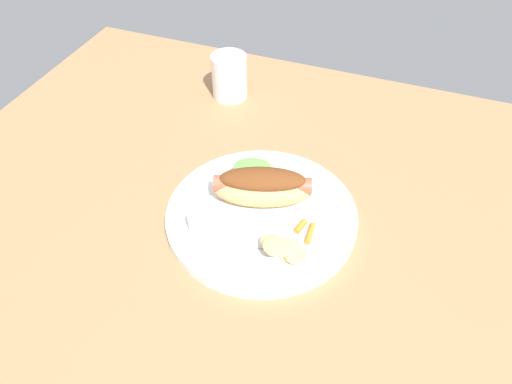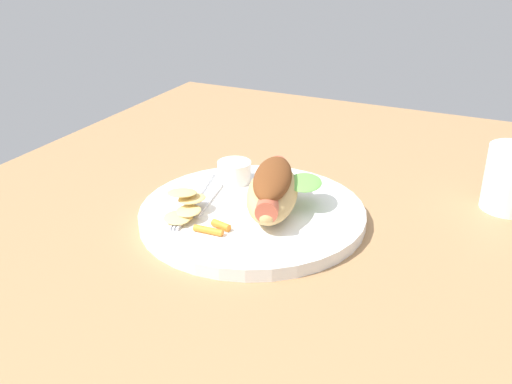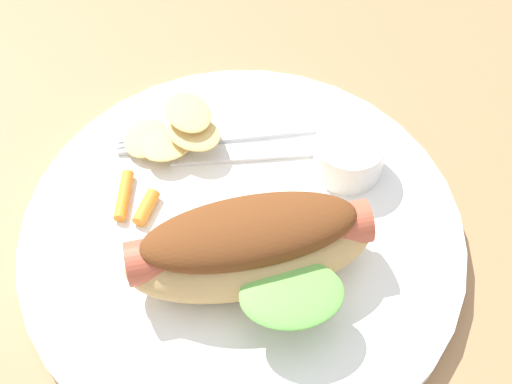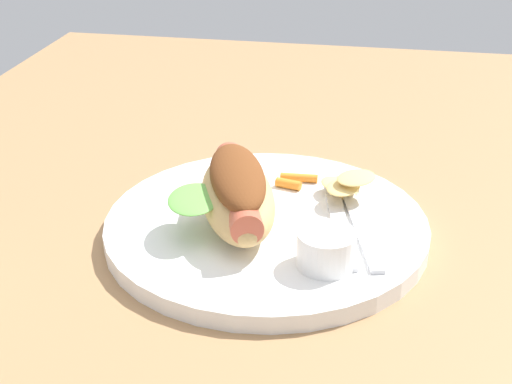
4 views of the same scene
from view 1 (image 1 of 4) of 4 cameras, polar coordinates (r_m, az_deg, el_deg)
ground_plane at (r=76.64cm, az=2.95°, el=-3.63°), size 120.00×90.00×1.80cm
plate at (r=75.32cm, az=0.64°, el=-2.74°), size 28.85×28.85×1.60cm
hot_dog at (r=74.49cm, az=0.71°, el=0.72°), size 16.36×11.34×5.77cm
sauce_ramekin at (r=71.83cm, az=-5.91°, el=-3.40°), size 4.73×4.73×2.96cm
fork at (r=69.46cm, az=-1.06°, el=-6.96°), size 16.93×5.41×0.40cm
knife at (r=70.71cm, az=-1.90°, el=-5.75°), size 13.20×3.81×0.36cm
chips_pile at (r=68.50cm, az=3.15°, el=-6.53°), size 7.45×6.45×3.04cm
carrot_garnish at (r=72.11cm, az=5.74°, el=-4.38°), size 2.89×3.97×0.92cm
drinking_cup at (r=99.29cm, az=-3.07°, el=13.09°), size 6.83×6.83×8.71cm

